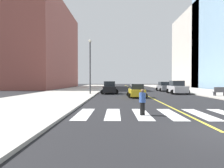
# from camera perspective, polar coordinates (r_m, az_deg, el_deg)

# --- Properties ---
(ground_plane) EXTENTS (220.00, 220.00, 0.00)m
(ground_plane) POSITION_cam_1_polar(r_m,az_deg,el_deg) (8.77, 31.56, -12.86)
(ground_plane) COLOR black
(sidewalk_kerb_west) EXTENTS (10.00, 120.00, 0.15)m
(sidewalk_kerb_west) POSITION_cam_1_polar(r_m,az_deg,el_deg) (28.52, -14.90, -3.02)
(sidewalk_kerb_west) COLOR #B2ADA3
(sidewalk_kerb_west) RESTS_ON ground
(crosswalk_paint) EXTENTS (13.50, 4.00, 0.01)m
(crosswalk_paint) POSITION_cam_1_polar(r_m,az_deg,el_deg) (12.31, 21.98, -8.74)
(crosswalk_paint) COLOR silver
(crosswalk_paint) RESTS_ON ground
(lane_divider_paint) EXTENTS (0.16, 80.00, 0.01)m
(lane_divider_paint) POSITION_cam_1_polar(r_m,az_deg,el_deg) (47.58, 6.37, -1.46)
(lane_divider_paint) COLOR yellow
(lane_divider_paint) RESTS_ON ground
(parking_garage_concrete) EXTENTS (18.00, 24.00, 25.24)m
(parking_garage_concrete) POSITION_cam_1_polar(r_m,az_deg,el_deg) (71.62, 28.16, 9.39)
(parking_garage_concrete) COLOR #B2ADA3
(parking_garage_concrete) RESTS_ON ground
(low_rise_brick_west) EXTENTS (16.00, 32.00, 23.97)m
(low_rise_brick_west) POSITION_cam_1_polar(r_m,az_deg,el_deg) (58.66, -21.75, 10.69)
(low_rise_brick_west) COLOR brown
(low_rise_brick_west) RESTS_ON ground
(car_yellow_nearest) EXTENTS (2.38, 3.79, 1.68)m
(car_yellow_nearest) POSITION_cam_1_polar(r_m,az_deg,el_deg) (22.79, 7.70, -2.22)
(car_yellow_nearest) COLOR gold
(car_yellow_nearest) RESTS_ON ground
(car_gray_second) EXTENTS (2.69, 4.23, 1.86)m
(car_gray_second) POSITION_cam_1_polar(r_m,az_deg,el_deg) (37.57, 15.92, -0.84)
(car_gray_second) COLOR slate
(car_gray_second) RESTS_ON ground
(car_silver_third) EXTENTS (3.01, 4.72, 2.08)m
(car_silver_third) POSITION_cam_1_polar(r_m,az_deg,el_deg) (30.62, 19.72, -1.09)
(car_silver_third) COLOR #B7B7BC
(car_silver_third) RESTS_ON ground
(car_black_fourth) EXTENTS (2.82, 4.47, 1.99)m
(car_black_fourth) POSITION_cam_1_polar(r_m,az_deg,el_deg) (29.08, -0.75, -1.22)
(car_black_fourth) COLOR black
(car_black_fourth) RESTS_ON ground
(park_bench) EXTENTS (1.84, 0.69, 1.12)m
(park_bench) POSITION_cam_1_polar(r_m,az_deg,el_deg) (27.04, 30.78, -2.05)
(park_bench) COLOR #47474C
(park_bench) RESTS_ON sidewalk_kerb_east
(pedestrian_crossing) EXTENTS (0.39, 0.39, 1.58)m
(pedestrian_crossing) POSITION_cam_1_polar(r_m,az_deg,el_deg) (11.12, 9.52, -5.23)
(pedestrian_crossing) COLOR black
(pedestrian_crossing) RESTS_ON ground
(fire_hydrant) EXTENTS (0.26, 0.26, 0.89)m
(fire_hydrant) POSITION_cam_1_polar(r_m,az_deg,el_deg) (37.74, 20.69, -1.30)
(fire_hydrant) COLOR red
(fire_hydrant) RESTS_ON sidewalk_kerb_east
(street_lamp) EXTENTS (0.44, 0.44, 8.00)m
(street_lamp) POSITION_cam_1_polar(r_m,az_deg,el_deg) (27.18, -6.87, 6.84)
(street_lamp) COLOR #38383D
(street_lamp) RESTS_ON sidewalk_kerb_west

